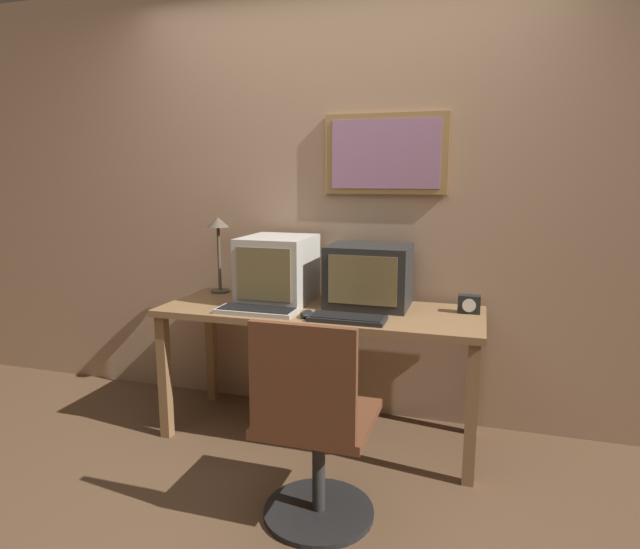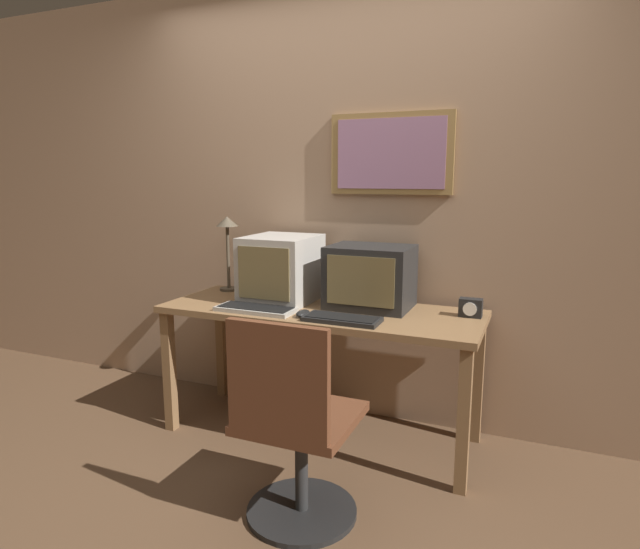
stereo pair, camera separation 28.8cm
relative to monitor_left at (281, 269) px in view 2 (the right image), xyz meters
The scene contains 11 objects.
ground_plane 1.44m from the monitor_left, 75.38° to the right, with size 14.00×14.00×0.00m, color brown.
wall_back 0.56m from the monitor_left, 47.95° to the left, with size 8.00×0.08×2.60m.
desk 0.40m from the monitor_left, 17.07° to the right, with size 1.74×0.64×0.74m.
monitor_left is the anchor object (origin of this frame).
monitor_right 0.52m from the monitor_left, ahead, with size 0.44×0.35×0.34m.
keyboard_main 0.33m from the monitor_left, 92.87° to the right, with size 0.43×0.17×0.03m.
keyboard_side 0.59m from the monitor_left, 30.89° to the right, with size 0.38×0.17×0.03m.
mouse_near_keyboard 0.42m from the monitor_left, 46.84° to the right, with size 0.06×0.11×0.03m.
desk_clock 1.07m from the monitor_left, ahead, with size 0.12×0.07×0.10m.
desk_lamp 0.48m from the monitor_left, 163.84° to the left, with size 0.14×0.14×0.47m.
office_chair 1.12m from the monitor_left, 60.27° to the right, with size 0.48×0.48×0.91m.
Camera 2 is at (1.10, -1.64, 1.45)m, focal length 30.00 mm.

